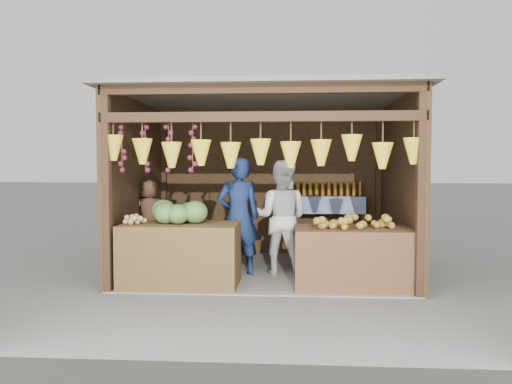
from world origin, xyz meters
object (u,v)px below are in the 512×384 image
man_standing (238,217)px  vendor_seated (150,214)px  counter_left (181,255)px  counter_right (352,258)px  woman_standing (281,217)px

man_standing → vendor_seated: man_standing is taller
counter_left → man_standing: 1.07m
counter_right → man_standing: 1.74m
man_standing → woman_standing: bearing=177.4°
woman_standing → man_standing: bearing=27.0°
counter_right → man_standing: (-1.57, 0.60, 0.47)m
vendor_seated → woman_standing: bearing=170.2°
counter_right → vendor_seated: bearing=161.1°
counter_left → man_standing: man_standing is taller
counter_left → counter_right: 2.27m
counter_right → man_standing: size_ratio=0.87×
woman_standing → vendor_seated: 2.06m
vendor_seated → man_standing: bearing=161.0°
counter_left → man_standing: bearing=44.2°
man_standing → vendor_seated: size_ratio=1.62×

